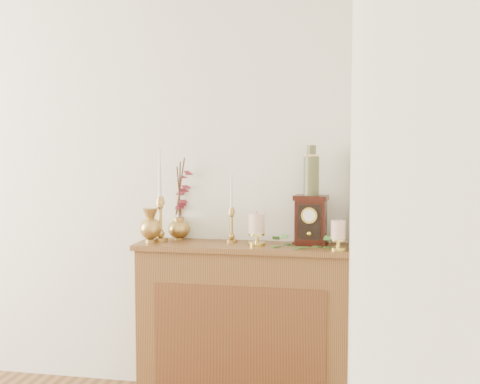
% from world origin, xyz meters
% --- Properties ---
extents(console_shelf, '(1.24, 0.34, 0.93)m').
position_xyz_m(console_shelf, '(1.40, 2.10, 0.44)').
color(console_shelf, brown).
rests_on(console_shelf, ground).
extents(candlestick_left, '(0.09, 0.09, 0.54)m').
position_xyz_m(candlestick_left, '(0.90, 2.11, 1.11)').
color(candlestick_left, '#B48D48').
rests_on(candlestick_left, console_shelf).
extents(candlestick_center, '(0.07, 0.07, 0.42)m').
position_xyz_m(candlestick_center, '(1.32, 2.15, 1.07)').
color(candlestick_center, '#B48D48').
rests_on(candlestick_center, console_shelf).
extents(bud_vase, '(0.13, 0.13, 0.20)m').
position_xyz_m(bud_vase, '(0.87, 2.04, 1.03)').
color(bud_vase, '#B48D48').
rests_on(bud_vase, console_shelf).
extents(ginger_jar, '(0.20, 0.22, 0.49)m').
position_xyz_m(ginger_jar, '(1.00, 2.24, 1.15)').
color(ginger_jar, '#B48D48').
rests_on(ginger_jar, console_shelf).
extents(pillar_candle_left, '(0.10, 0.10, 0.19)m').
position_xyz_m(pillar_candle_left, '(1.49, 2.07, 1.03)').
color(pillar_candle_left, gold).
rests_on(pillar_candle_left, console_shelf).
extents(pillar_candle_right, '(0.09, 0.09, 0.17)m').
position_xyz_m(pillar_candle_right, '(1.94, 2.00, 1.02)').
color(pillar_candle_right, gold).
rests_on(pillar_candle_right, console_shelf).
extents(ivy_garland, '(0.37, 0.16, 0.07)m').
position_xyz_m(ivy_garland, '(1.69, 2.09, 0.94)').
color(ivy_garland, '#316225').
rests_on(ivy_garland, console_shelf).
extents(mantel_clock, '(0.20, 0.15, 0.28)m').
position_xyz_m(mantel_clock, '(1.78, 2.15, 1.07)').
color(mantel_clock, black).
rests_on(mantel_clock, console_shelf).
extents(ceramic_vase, '(0.09, 0.09, 0.28)m').
position_xyz_m(ceramic_vase, '(1.78, 2.15, 1.34)').
color(ceramic_vase, '#1B3728').
rests_on(ceramic_vase, mantel_clock).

